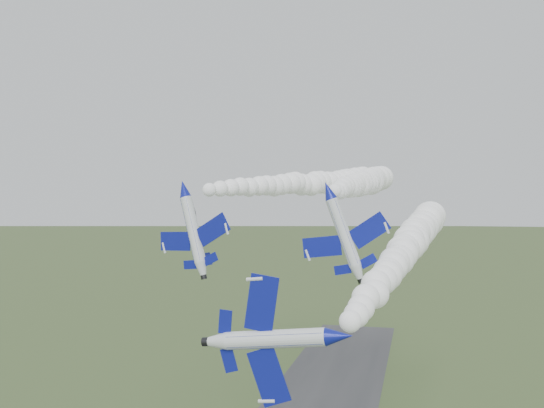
{
  "coord_description": "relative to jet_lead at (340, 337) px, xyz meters",
  "views": [
    {
      "loc": [
        20.2,
        -45.47,
        42.71
      ],
      "look_at": [
        4.19,
        20.04,
        42.28
      ],
      "focal_mm": 40.0,
      "sensor_mm": 36.0,
      "label": 1
    }
  ],
  "objects": [
    {
      "name": "smoke_trail_jet_pair_left",
      "position": [
        -12.21,
        64.78,
        12.89
      ],
      "size": [
        24.64,
        73.62,
        5.55
      ],
      "primitive_type": null,
      "rotation": [
        0.0,
        0.0,
        -0.26
      ],
      "color": "white"
    },
    {
      "name": "smoke_trail_jet_lead",
      "position": [
        3.82,
        40.96,
        3.51
      ],
      "size": [
        9.3,
        77.74,
        5.72
      ],
      "primitive_type": null,
      "rotation": [
        0.0,
        0.0,
        -0.05
      ],
      "color": "white"
    },
    {
      "name": "jet_pair_right",
      "position": [
        -4.9,
        27.44,
        10.92
      ],
      "size": [
        9.82,
        12.52,
        4.19
      ],
      "rotation": [
        0.0,
        -0.35,
        0.02
      ],
      "color": "silver"
    },
    {
      "name": "smoke_trail_jet_pair_right",
      "position": [
        -4.51,
        64.09,
        12.68
      ],
      "size": [
        7.14,
        67.91,
        5.67
      ],
      "primitive_type": null,
      "rotation": [
        0.0,
        0.0,
        0.02
      ],
      "color": "white"
    },
    {
      "name": "jet_lead",
      "position": [
        0.0,
        0.0,
        0.0
      ],
      "size": [
        3.38,
        11.65,
        9.57
      ],
      "rotation": [
        0.0,
        1.47,
        -0.05
      ],
      "color": "silver"
    },
    {
      "name": "jet_pair_left",
      "position": [
        -22.5,
        26.05,
        11.19
      ],
      "size": [
        10.13,
        12.25,
        3.82
      ],
      "rotation": [
        0.0,
        -0.27,
        -0.26
      ],
      "color": "silver"
    }
  ]
}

